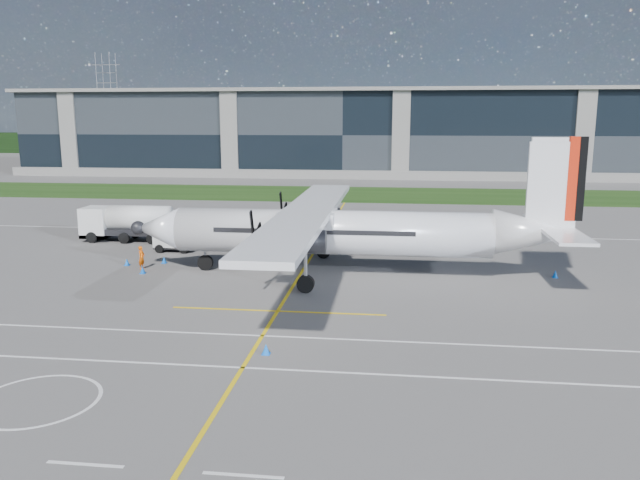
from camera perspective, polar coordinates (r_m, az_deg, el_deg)
The scene contains 16 objects.
ground at distance 79.80m, azimuth 0.18°, elevation 3.56°, with size 400.00×400.00×0.00m, color #5B5957.
grass_strip at distance 87.68m, azimuth 0.80°, elevation 4.26°, with size 400.00×18.00×0.04m, color #18380F.
terminal_building at distance 118.95m, azimuth 2.49°, elevation 9.68°, with size 120.00×20.00×15.00m, color black.
tree_line at distance 178.95m, azimuth 4.01°, elevation 8.71°, with size 400.00×6.00×6.00m, color black.
pylon_west at distance 208.69m, azimuth -18.80°, elevation 11.80°, with size 9.00×4.60×30.00m, color gray, non-canonical shape.
yellow_taxiway_centerline at distance 50.08m, azimuth -0.47°, elevation -1.00°, with size 0.20×70.00×0.01m, color yellow.
white_lane_line at distance 28.30m, azimuth -13.10°, elevation -11.02°, with size 90.00×0.15×0.01m, color white.
turboprop_aircraft at distance 41.80m, azimuth 2.63°, elevation 3.08°, with size 30.12×31.23×9.37m, color white, non-canonical shape.
fuel_tanker_truck at distance 56.66m, azimuth -17.72°, elevation 1.49°, with size 8.28×2.69×3.10m, color silver, non-canonical shape.
baggage_tug at distance 51.26m, azimuth -13.13°, elevation 0.11°, with size 3.29×1.97×1.97m, color white, non-canonical shape.
ground_crew_person at distance 45.75m, azimuth -16.01°, elevation -1.40°, with size 0.76×0.55×1.88m, color #F25907.
safety_cone_nose_port at distance 44.54m, azimuth -15.91°, elevation -2.65°, with size 0.36×0.36×0.50m, color blue.
safety_cone_nose_stbd at distance 47.25m, azimuth -14.06°, elevation -1.77°, with size 0.36×0.36×0.50m, color blue.
safety_cone_tail at distance 44.61m, azimuth 20.71°, elevation -2.92°, with size 0.36×0.36×0.50m, color blue.
safety_cone_portwing at distance 28.72m, azimuth -4.96°, elevation -9.89°, with size 0.36×0.36×0.50m, color blue.
safety_cone_fwd at distance 47.27m, azimuth -17.23°, elevation -1.94°, with size 0.36×0.36×0.50m, color blue.
Camera 1 is at (9.34, -38.54, 10.54)m, focal length 35.00 mm.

